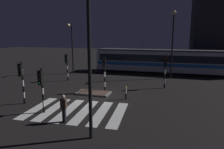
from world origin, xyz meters
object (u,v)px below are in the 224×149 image
at_px(street_lamp_trackside_left, 71,42).
at_px(street_lamp_trackside_right, 173,37).
at_px(traffic_light_kerb_mid_left, 41,84).
at_px(traffic_light_median_centre, 104,69).
at_px(tram, 162,61).
at_px(pedestrian_waiting_at_kerb, 64,108).
at_px(traffic_light_corner_far_right, 165,66).
at_px(street_lamp_near_kerb, 87,40).
at_px(traffic_light_corner_far_left, 67,63).
at_px(traffic_light_corner_near_left, 21,77).
at_px(bollard_island_edge, 126,93).

height_order(street_lamp_trackside_left, street_lamp_trackside_right, street_lamp_trackside_right).
bearing_deg(traffic_light_kerb_mid_left, street_lamp_trackside_right, 59.83).
height_order(traffic_light_median_centre, tram, tram).
bearing_deg(tram, pedestrian_waiting_at_kerb, -104.64).
relative_size(traffic_light_corner_far_right, street_lamp_near_kerb, 0.42).
xyz_separation_m(traffic_light_median_centre, street_lamp_trackside_right, (5.78, 7.79, 2.77)).
relative_size(street_lamp_trackside_right, tram, 0.43).
bearing_deg(traffic_light_corner_far_right, street_lamp_near_kerb, -105.51).
relative_size(traffic_light_median_centre, traffic_light_corner_far_left, 1.05).
bearing_deg(traffic_light_corner_far_right, tram, 95.13).
distance_m(traffic_light_corner_near_left, street_lamp_trackside_right, 16.81).
bearing_deg(tram, traffic_light_corner_near_left, -120.32).
distance_m(street_lamp_near_kerb, pedestrian_waiting_at_kerb, 4.91).
distance_m(traffic_light_median_centre, street_lamp_trackside_right, 10.09).
bearing_deg(traffic_light_median_centre, traffic_light_kerb_mid_left, -110.63).
relative_size(traffic_light_corner_far_right, street_lamp_trackside_right, 0.42).
height_order(pedestrian_waiting_at_kerb, bollard_island_edge, pedestrian_waiting_at_kerb).
height_order(traffic_light_median_centre, bollard_island_edge, traffic_light_median_centre).
height_order(traffic_light_median_centre, street_lamp_trackside_left, street_lamp_trackside_left).
xyz_separation_m(traffic_light_corner_far_left, street_lamp_near_kerb, (7.61, -11.77, 2.90)).
bearing_deg(traffic_light_median_centre, street_lamp_trackside_right, 53.42).
height_order(traffic_light_corner_near_left, pedestrian_waiting_at_kerb, traffic_light_corner_near_left).
bearing_deg(traffic_light_median_centre, street_lamp_near_kerb, -76.46).
bearing_deg(traffic_light_kerb_mid_left, traffic_light_corner_near_left, 154.95).
height_order(traffic_light_corner_far_right, tram, tram).
bearing_deg(pedestrian_waiting_at_kerb, street_lamp_trackside_left, 115.48).
distance_m(street_lamp_near_kerb, bollard_island_edge, 8.22).
relative_size(street_lamp_trackside_left, tram, 0.37).
height_order(traffic_light_median_centre, street_lamp_near_kerb, street_lamp_near_kerb).
distance_m(traffic_light_median_centre, traffic_light_corner_near_left, 6.91).
relative_size(traffic_light_corner_near_left, tram, 0.18).
bearing_deg(traffic_light_corner_near_left, street_lamp_trackside_right, 50.18).
xyz_separation_m(street_lamp_trackside_right, pedestrian_waiting_at_kerb, (-5.99, -14.81, -4.04)).
xyz_separation_m(traffic_light_corner_far_left, pedestrian_waiting_at_kerb, (5.34, -10.20, -1.16)).
bearing_deg(street_lamp_trackside_left, street_lamp_near_kerb, -60.23).
distance_m(traffic_light_corner_far_right, traffic_light_corner_near_left, 12.75).
bearing_deg(traffic_light_corner_near_left, street_lamp_trackside_left, 100.22).
xyz_separation_m(traffic_light_corner_far_left, traffic_light_corner_near_left, (0.72, -8.13, 0.08)).
xyz_separation_m(traffic_light_corner_far_right, traffic_light_corner_far_left, (-10.79, 0.32, -0.14)).
bearing_deg(traffic_light_corner_far_left, pedestrian_waiting_at_kerb, -62.35).
relative_size(traffic_light_corner_far_left, traffic_light_corner_near_left, 0.96).
distance_m(street_lamp_trackside_left, street_lamp_trackside_right, 12.86).
height_order(traffic_light_kerb_mid_left, street_lamp_near_kerb, street_lamp_near_kerb).
distance_m(traffic_light_corner_near_left, street_lamp_trackside_left, 12.66).
xyz_separation_m(tram, pedestrian_waiting_at_kerb, (-4.72, -18.05, -0.88)).
xyz_separation_m(street_lamp_near_kerb, bollard_island_edge, (0.31, 6.95, -4.38)).
height_order(street_lamp_trackside_right, tram, street_lamp_trackside_right).
relative_size(traffic_light_corner_far_left, street_lamp_trackside_right, 0.39).
bearing_deg(traffic_light_corner_far_right, traffic_light_corner_far_left, 178.32).
bearing_deg(tram, bollard_island_edge, -99.57).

